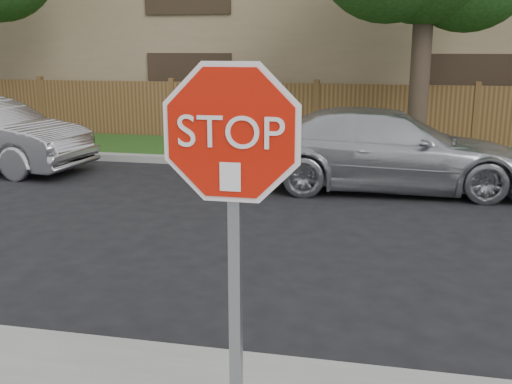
# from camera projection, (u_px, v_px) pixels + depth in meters

# --- Properties ---
(ground) EXTENTS (90.00, 90.00, 0.00)m
(ground) POSITION_uv_depth(u_px,v_px,m) (162.00, 353.00, 5.16)
(ground) COLOR black
(ground) RESTS_ON ground
(far_curb) EXTENTS (70.00, 0.30, 0.15)m
(far_curb) POSITION_uv_depth(u_px,v_px,m) (298.00, 165.00, 12.88)
(far_curb) COLOR gray
(far_curb) RESTS_ON ground
(grass_strip) EXTENTS (70.00, 3.00, 0.12)m
(grass_strip) POSITION_uv_depth(u_px,v_px,m) (308.00, 152.00, 14.45)
(grass_strip) COLOR #1E4714
(grass_strip) RESTS_ON ground
(fence) EXTENTS (70.00, 0.12, 1.60)m
(fence) POSITION_uv_depth(u_px,v_px,m) (316.00, 114.00, 15.79)
(fence) COLOR brown
(fence) RESTS_ON ground
(apartment_building) EXTENTS (35.20, 9.20, 7.20)m
(apartment_building) POSITION_uv_depth(u_px,v_px,m) (337.00, 16.00, 20.45)
(apartment_building) COLOR #93805B
(apartment_building) RESTS_ON ground
(stop_sign) EXTENTS (1.01, 0.13, 2.55)m
(stop_sign) POSITION_uv_depth(u_px,v_px,m) (233.00, 194.00, 3.11)
(stop_sign) COLOR gray
(stop_sign) RESTS_ON sidewalk_near
(sedan_right) EXTENTS (5.14, 2.31, 1.46)m
(sedan_right) POSITION_uv_depth(u_px,v_px,m) (387.00, 150.00, 10.87)
(sedan_right) COLOR silver
(sedan_right) RESTS_ON ground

